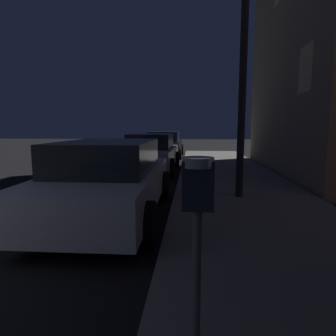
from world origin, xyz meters
name	(u,v)px	position (x,y,z in m)	size (l,w,h in m)	color
parking_meter	(197,211)	(4.43, 0.55, 1.18)	(0.19, 0.19, 1.36)	#59595B
car_white	(109,179)	(2.85, 4.13, 0.72)	(2.08, 4.45, 1.43)	silver
car_silver	(151,153)	(2.85, 9.85, 0.70)	(2.01, 4.40, 1.43)	#B7B7BF
car_black	(165,144)	(2.85, 15.41, 0.71)	(2.03, 4.47, 1.43)	black
street_lamp	(245,14)	(5.45, 5.37, 3.99)	(0.44, 0.44, 5.86)	black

